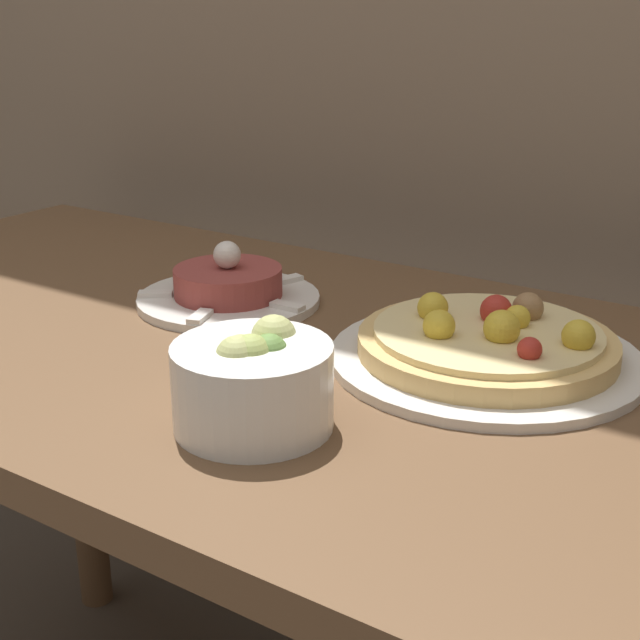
{
  "coord_description": "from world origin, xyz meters",
  "views": [
    {
      "loc": [
        0.52,
        -0.37,
        1.11
      ],
      "look_at": [
        0.06,
        0.32,
        0.81
      ],
      "focal_mm": 50.0,
      "sensor_mm": 36.0,
      "label": 1
    }
  ],
  "objects": [
    {
      "name": "dining_table",
      "position": [
        0.0,
        0.33,
        0.66
      ],
      "size": [
        1.43,
        0.66,
        0.77
      ],
      "color": "brown",
      "rests_on": "ground_plane"
    },
    {
      "name": "pizza_plate",
      "position": [
        0.2,
        0.4,
        0.79
      ],
      "size": [
        0.31,
        0.31,
        0.06
      ],
      "color": "silver",
      "rests_on": "dining_table"
    },
    {
      "name": "tartare_plate",
      "position": [
        -0.13,
        0.4,
        0.78
      ],
      "size": [
        0.22,
        0.22,
        0.08
      ],
      "color": "silver",
      "rests_on": "dining_table"
    },
    {
      "name": "small_bowl",
      "position": [
        0.1,
        0.17,
        0.81
      ],
      "size": [
        0.14,
        0.14,
        0.09
      ],
      "color": "white",
      "rests_on": "dining_table"
    }
  ]
}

